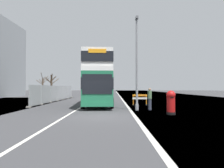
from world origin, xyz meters
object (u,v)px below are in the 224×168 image
at_px(car_oncoming_near, 108,92).
at_px(car_receding_mid, 90,91).
at_px(double_decker_bus, 98,79).
at_px(red_pillar_postbox, 171,101).
at_px(lamppost_foreground, 137,66).
at_px(pedestrian_at_kerb, 150,99).
at_px(roadworks_barrier, 140,98).

distance_m(car_oncoming_near, car_receding_mid, 10.46).
distance_m(double_decker_bus, car_oncoming_near, 20.00).
relative_size(red_pillar_postbox, car_receding_mid, 0.43).
xyz_separation_m(double_decker_bus, red_pillar_postbox, (5.65, -7.55, -1.82)).
bearing_deg(lamppost_foreground, red_pillar_postbox, -53.09).
relative_size(double_decker_bus, car_oncoming_near, 2.71).
relative_size(lamppost_foreground, car_oncoming_near, 1.89).
distance_m(double_decker_bus, lamppost_foreground, 6.05).
relative_size(car_oncoming_near, car_receding_mid, 1.04).
height_order(red_pillar_postbox, pedestrian_at_kerb, pedestrian_at_kerb).
bearing_deg(red_pillar_postbox, car_receding_mid, 104.75).
bearing_deg(lamppost_foreground, pedestrian_at_kerb, 17.44).
bearing_deg(double_decker_bus, car_oncoming_near, 88.40).
height_order(double_decker_bus, lamppost_foreground, lamppost_foreground).
xyz_separation_m(double_decker_bus, car_receding_mid, (-4.05, 29.31, -1.76)).
relative_size(lamppost_foreground, car_receding_mid, 1.97).
bearing_deg(red_pillar_postbox, lamppost_foreground, 126.91).
bearing_deg(pedestrian_at_kerb, lamppost_foreground, -162.56).
xyz_separation_m(roadworks_barrier, pedestrian_at_kerb, (0.24, -4.89, 0.20)).
bearing_deg(roadworks_barrier, lamppost_foreground, -99.48).
bearing_deg(pedestrian_at_kerb, red_pillar_postbox, -72.91).
bearing_deg(pedestrian_at_kerb, roadworks_barrier, 92.77).
bearing_deg(car_receding_mid, roadworks_barrier, -73.56).
bearing_deg(car_receding_mid, double_decker_bus, -82.12).
distance_m(red_pillar_postbox, pedestrian_at_kerb, 3.24).
height_order(roadworks_barrier, car_oncoming_near, car_oncoming_near).
distance_m(lamppost_foreground, car_receding_mid, 35.05).
bearing_deg(double_decker_bus, pedestrian_at_kerb, -43.43).
bearing_deg(pedestrian_at_kerb, car_receding_mid, 104.53).
relative_size(lamppost_foreground, pedestrian_at_kerb, 4.23).
height_order(car_oncoming_near, car_receding_mid, car_oncoming_near).
xyz_separation_m(lamppost_foreground, car_receding_mid, (-7.64, 34.10, -2.66)).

